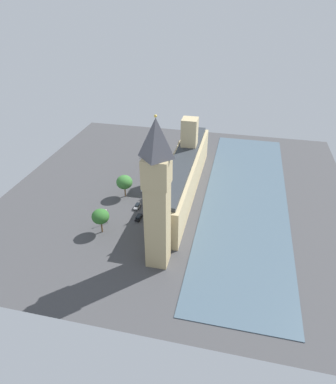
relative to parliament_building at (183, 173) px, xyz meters
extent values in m
plane|color=#424244|center=(1.99, 1.20, -8.65)|extent=(148.90, 148.90, 0.00)
cube|color=#475B6B|center=(-27.71, 1.20, -8.52)|extent=(34.79, 134.01, 0.25)
cube|color=tan|center=(-0.01, 1.20, -1.16)|extent=(11.77, 78.90, 14.98)
cube|color=tan|center=(-0.01, -13.00, 5.92)|extent=(6.91, 6.91, 29.13)
cube|color=#2D3338|center=(-0.01, 1.20, 7.13)|extent=(8.95, 75.75, 1.60)
cone|color=tan|center=(5.48, -34.31, 7.45)|extent=(1.20, 1.20, 2.24)
cone|color=tan|center=(5.48, -16.55, 7.55)|extent=(1.20, 1.20, 2.44)
cone|color=tan|center=(5.48, 1.20, 7.43)|extent=(1.20, 1.20, 2.21)
cone|color=tan|center=(5.48, 18.96, 7.65)|extent=(1.20, 1.20, 2.63)
cone|color=tan|center=(5.48, 36.71, 7.61)|extent=(1.20, 1.20, 2.56)
cube|color=tan|center=(-0.51, 46.99, 6.15)|extent=(6.94, 6.94, 29.58)
cube|color=tan|center=(-0.51, 46.99, 25.40)|extent=(7.63, 7.63, 8.94)
cylinder|color=silver|center=(3.45, 46.99, 25.40)|extent=(0.25, 5.27, 5.27)
torus|color=black|center=(3.45, 46.99, 25.40)|extent=(0.24, 5.51, 5.51)
cylinder|color=silver|center=(-0.51, 43.02, 25.40)|extent=(5.27, 0.25, 5.27)
torus|color=black|center=(-0.51, 43.02, 25.40)|extent=(5.51, 0.24, 5.51)
pyramid|color=#4C4C54|center=(-0.51, 46.99, 35.55)|extent=(7.63, 7.63, 11.35)
sphere|color=gold|center=(-0.51, 46.99, 41.62)|extent=(0.80, 0.80, 0.80)
cube|color=navy|center=(16.56, -26.51, -7.93)|extent=(2.16, 4.45, 0.75)
cube|color=black|center=(16.55, -26.72, -7.23)|extent=(1.73, 2.52, 0.65)
cylinder|color=black|center=(15.80, -25.07, -8.31)|extent=(0.29, 0.69, 0.68)
cylinder|color=black|center=(17.51, -25.18, -8.31)|extent=(0.29, 0.69, 0.68)
cylinder|color=black|center=(15.62, -27.83, -8.31)|extent=(0.29, 0.69, 0.68)
cylinder|color=black|center=(17.33, -27.95, -8.31)|extent=(0.29, 0.69, 0.68)
cube|color=#B20C0F|center=(15.09, -15.01, -6.00)|extent=(3.12, 10.63, 4.20)
cube|color=black|center=(15.09, -15.01, -5.91)|extent=(3.15, 10.23, 0.70)
cylinder|color=black|center=(16.02, -18.75, -8.10)|extent=(0.41, 1.12, 1.10)
cylinder|color=black|center=(13.72, -18.61, -8.10)|extent=(0.41, 1.12, 1.10)
cylinder|color=black|center=(16.45, -11.41, -8.10)|extent=(0.41, 1.12, 1.10)
cylinder|color=black|center=(14.16, -11.28, -8.10)|extent=(0.41, 1.12, 1.10)
cube|color=silver|center=(17.03, 3.76, -7.93)|extent=(1.99, 4.60, 0.75)
cube|color=black|center=(17.02, 3.53, -7.23)|extent=(1.64, 2.59, 0.65)
cylinder|color=black|center=(16.21, 5.24, -8.31)|extent=(0.27, 0.69, 0.68)
cylinder|color=black|center=(17.92, 5.19, -8.31)|extent=(0.27, 0.69, 0.68)
cylinder|color=black|center=(16.13, 2.33, -8.31)|extent=(0.27, 0.69, 0.68)
cylinder|color=black|center=(17.84, 2.28, -8.31)|extent=(0.27, 0.69, 0.68)
cube|color=#B7B7BC|center=(15.88, 18.05, -7.93)|extent=(1.94, 4.65, 0.75)
cube|color=black|center=(15.87, 17.82, -7.23)|extent=(1.57, 2.63, 0.65)
cylinder|color=black|center=(15.18, 19.55, -8.31)|extent=(0.28, 0.69, 0.68)
cylinder|color=black|center=(16.73, 19.47, -8.31)|extent=(0.28, 0.69, 0.68)
cylinder|color=black|center=(15.03, 16.63, -8.31)|extent=(0.28, 0.69, 0.68)
cylinder|color=black|center=(16.58, 16.55, -8.31)|extent=(0.28, 0.69, 0.68)
cube|color=black|center=(13.00, 25.44, -7.93)|extent=(1.95, 4.75, 0.75)
cube|color=black|center=(13.00, 25.68, -7.23)|extent=(1.59, 2.67, 0.65)
cylinder|color=black|center=(13.77, 23.92, -8.31)|extent=(0.27, 0.69, 0.68)
cylinder|color=black|center=(12.13, 23.97, -8.31)|extent=(0.27, 0.69, 0.68)
cylinder|color=black|center=(13.86, 26.92, -8.31)|extent=(0.27, 0.69, 0.68)
cylinder|color=black|center=(12.22, 26.97, -8.31)|extent=(0.27, 0.69, 0.68)
cylinder|color=#336B60|center=(7.59, 6.22, -7.94)|extent=(0.50, 0.50, 1.42)
sphere|color=beige|center=(7.59, 6.22, -7.09)|extent=(0.27, 0.27, 0.27)
cube|color=navy|center=(7.89, 6.20, -7.86)|extent=(0.12, 0.33, 0.25)
cylinder|color=navy|center=(7.95, -28.67, -8.00)|extent=(0.56, 0.56, 1.29)
sphere|color=beige|center=(7.95, -28.67, -7.24)|extent=(0.25, 0.25, 0.25)
cube|color=#336B60|center=(7.85, -28.92, -7.94)|extent=(0.31, 0.20, 0.23)
cylinder|color=brown|center=(23.68, 10.55, -6.37)|extent=(0.56, 0.56, 4.55)
ellipsoid|color=#387533|center=(23.68, 10.55, -1.50)|extent=(6.93, 6.93, 5.89)
cylinder|color=brown|center=(23.91, 36.39, -6.31)|extent=(0.56, 0.56, 4.67)
ellipsoid|color=#2D6628|center=(23.91, 36.39, -1.56)|extent=(6.44, 6.44, 5.47)
cylinder|color=black|center=(24.31, -31.77, -5.70)|extent=(0.18, 0.18, 5.90)
sphere|color=#F2EAC6|center=(24.31, -31.77, -2.47)|extent=(0.56, 0.56, 0.56)
cylinder|color=black|center=(24.09, 30.88, -5.70)|extent=(0.18, 0.18, 5.90)
sphere|color=#F2EAC6|center=(24.09, 30.88, -2.47)|extent=(0.56, 0.56, 0.56)
camera|label=1|loc=(-22.71, 129.51, 70.70)|focal=31.84mm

